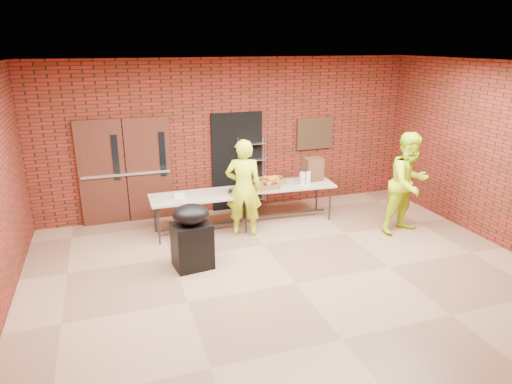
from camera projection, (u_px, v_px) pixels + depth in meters
room at (299, 183)px, 6.42m from camera, size 8.08×7.08×3.28m
double_doors at (126, 171)px, 9.02m from camera, size 1.78×0.12×2.10m
dark_doorway at (237, 162)px, 9.73m from camera, size 1.10×0.06×2.10m
bronze_plaque at (315, 134)px, 10.11m from camera, size 0.85×0.04×0.70m
wire_rack at (252, 174)px, 9.78m from camera, size 0.58×0.21×1.59m
table_left at (199, 198)px, 8.55m from camera, size 1.84×0.77×0.76m
table_right at (287, 187)px, 9.22m from camera, size 1.89×0.89×0.76m
basket_bananas at (250, 186)px, 8.88m from camera, size 0.45×0.35×0.14m
basket_oranges at (272, 181)px, 9.18m from camera, size 0.47×0.36×0.15m
basket_apples at (267, 185)px, 8.90m from camera, size 0.44×0.35×0.14m
muffin_tray at (237, 190)px, 8.68m from camera, size 0.38×0.38×0.09m
napkin_box at (179, 195)px, 8.42m from camera, size 0.19×0.13×0.06m
coffee_dispenser at (313, 169)px, 9.39m from camera, size 0.36×0.32×0.47m
cup_stack_front at (303, 178)px, 9.12m from camera, size 0.08×0.08×0.25m
cup_stack_mid at (308, 178)px, 9.12m from camera, size 0.09×0.09×0.27m
cup_stack_back at (301, 177)px, 9.28m from camera, size 0.07×0.07×0.21m
covered_grill at (192, 236)px, 7.26m from camera, size 0.65×0.56×1.07m
volunteer_woman at (244, 188)px, 8.40m from camera, size 0.78×0.64×1.84m
volunteer_man at (409, 183)px, 8.54m from camera, size 1.06×0.90×1.93m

